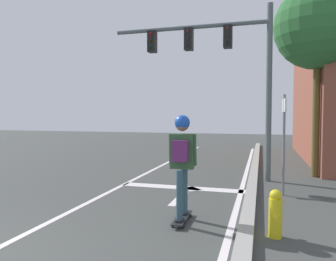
% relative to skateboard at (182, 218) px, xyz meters
% --- Properties ---
extents(lane_line_center, '(0.12, 20.00, 0.01)m').
position_rel_skateboard_xyz_m(lane_line_center, '(-2.22, 3.02, -0.07)').
color(lane_line_center, silver).
rests_on(lane_line_center, ground).
extents(lane_line_curbside, '(0.12, 20.00, 0.01)m').
position_rel_skateboard_xyz_m(lane_line_curbside, '(0.85, 3.02, -0.07)').
color(lane_line_curbside, silver).
rests_on(lane_line_curbside, ground).
extents(stop_bar, '(3.22, 0.40, 0.01)m').
position_rel_skateboard_xyz_m(stop_bar, '(-0.61, 2.58, -0.07)').
color(stop_bar, silver).
rests_on(stop_bar, ground).
extents(lane_arrow_stem, '(0.16, 1.40, 0.01)m').
position_rel_skateboard_xyz_m(lane_arrow_stem, '(-0.45, 1.59, -0.07)').
color(lane_arrow_stem, silver).
rests_on(lane_arrow_stem, ground).
extents(lane_arrow_head, '(0.71, 0.71, 0.01)m').
position_rel_skateboard_xyz_m(lane_arrow_head, '(-0.45, 2.44, -0.07)').
color(lane_arrow_head, silver).
rests_on(lane_arrow_head, ground).
extents(curb_strip, '(0.24, 24.00, 0.14)m').
position_rel_skateboard_xyz_m(curb_strip, '(1.10, 3.02, -0.00)').
color(curb_strip, '#9C9993').
rests_on(curb_strip, ground).
extents(skateboard, '(0.23, 0.88, 0.09)m').
position_rel_skateboard_xyz_m(skateboard, '(0.00, 0.00, 0.00)').
color(skateboard, black).
rests_on(skateboard, ground).
extents(skater, '(0.49, 0.64, 1.78)m').
position_rel_skateboard_xyz_m(skater, '(0.00, -0.01, 1.16)').
color(skater, '#2F4F5C').
rests_on(skater, skateboard).
extents(traffic_signal_mast, '(4.67, 0.34, 4.95)m').
position_rel_skateboard_xyz_m(traffic_signal_mast, '(0.10, 4.08, 3.47)').
color(traffic_signal_mast, '#525E5E').
rests_on(traffic_signal_mast, ground).
extents(street_sign_post, '(0.07, 0.44, 2.34)m').
position_rel_skateboard_xyz_m(street_sign_post, '(1.80, 2.47, 1.45)').
color(street_sign_post, slate).
rests_on(street_sign_post, ground).
extents(fire_hydrant, '(0.20, 0.30, 0.74)m').
position_rel_skateboard_xyz_m(fire_hydrant, '(1.53, -0.29, 0.29)').
color(fire_hydrant, yellow).
rests_on(fire_hydrant, ground).
extents(roadside_tree, '(2.55, 2.55, 5.78)m').
position_rel_skateboard_xyz_m(roadside_tree, '(2.87, 5.14, 4.40)').
color(roadside_tree, brown).
rests_on(roadside_tree, ground).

